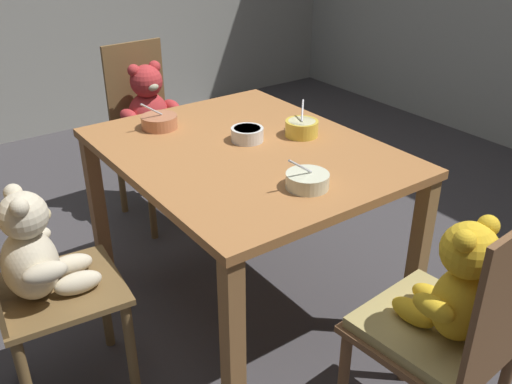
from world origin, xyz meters
name	(u,v)px	position (x,y,z in m)	size (l,w,h in m)	color
ground_plane	(247,304)	(0.00, 0.00, -0.02)	(5.20, 5.20, 0.04)	#3F3C3F
dining_table	(246,170)	(0.00, 0.00, 0.65)	(1.17, 0.94, 0.74)	#A76B3A
teddy_chair_near_front	(36,266)	(0.04, -0.84, 0.55)	(0.41, 0.43, 0.90)	brown
teddy_chair_near_left	(150,117)	(-0.96, 0.05, 0.57)	(0.42, 0.37, 0.94)	brown
teddy_chair_near_right	(453,310)	(0.95, 0.06, 0.56)	(0.44, 0.45, 0.92)	brown
porridge_bowl_cream_near_right	(307,180)	(0.39, -0.02, 0.77)	(0.15, 0.16, 0.12)	beige
porridge_bowl_terracotta_near_left	(159,122)	(-0.38, -0.17, 0.77)	(0.15, 0.16, 0.13)	#BE714B
porridge_bowl_white_center	(247,134)	(-0.06, 0.05, 0.77)	(0.13, 0.13, 0.05)	silver
porridge_bowl_yellow_far_center	(302,128)	(0.03, 0.26, 0.77)	(0.13, 0.13, 0.13)	yellow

